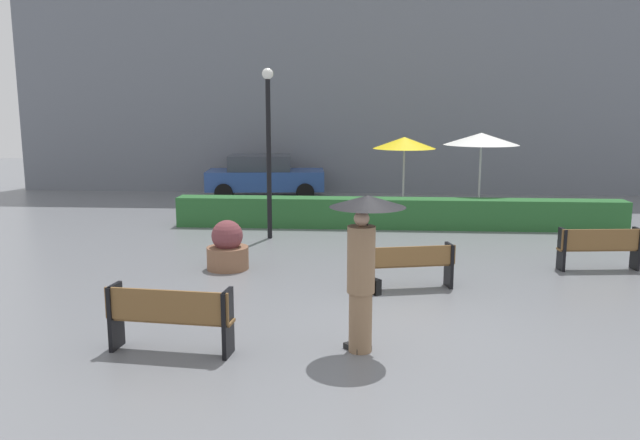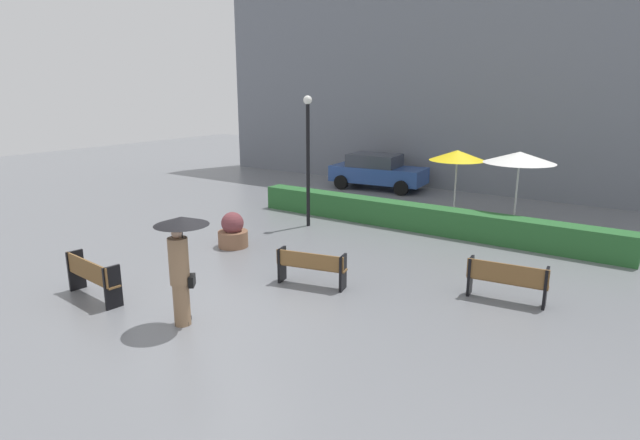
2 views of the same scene
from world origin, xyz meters
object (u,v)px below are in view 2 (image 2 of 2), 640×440
at_px(planter_pot, 233,232).
at_px(patio_umbrella_white, 520,157).
at_px(lamp_post, 308,148).
at_px(bench_far_right, 507,279).
at_px(bench_near_left, 91,275).
at_px(patio_umbrella_yellow, 457,155).
at_px(bench_mid_center, 311,266).
at_px(parked_car, 377,171).
at_px(pedestrian_with_umbrella, 181,255).

xyz_separation_m(planter_pot, patio_umbrella_white, (6.21, 6.40, 1.93)).
xyz_separation_m(planter_pot, lamp_post, (0.41, 3.15, 2.13)).
height_order(bench_far_right, planter_pot, planter_pot).
distance_m(bench_near_left, planter_pot, 4.56).
bearing_deg(patio_umbrella_yellow, lamp_post, -133.35).
bearing_deg(bench_far_right, patio_umbrella_white, 103.46).
distance_m(bench_near_left, bench_far_right, 8.97).
relative_size(bench_mid_center, parked_car, 0.39).
distance_m(lamp_post, patio_umbrella_white, 6.65).
bearing_deg(patio_umbrella_white, parked_car, 151.78).
distance_m(patio_umbrella_white, parked_car, 8.13).
bearing_deg(pedestrian_with_umbrella, planter_pot, 123.31).
relative_size(bench_far_right, pedestrian_with_umbrella, 0.78).
bearing_deg(bench_near_left, patio_umbrella_white, 61.18).
height_order(bench_near_left, patio_umbrella_yellow, patio_umbrella_yellow).
bearing_deg(patio_umbrella_white, bench_near_left, -118.82).
xyz_separation_m(bench_mid_center, patio_umbrella_white, (2.55, 7.62, 1.87)).
xyz_separation_m(patio_umbrella_yellow, parked_car, (-4.83, 3.22, -1.39)).
bearing_deg(patio_umbrella_white, bench_far_right, -76.54).
relative_size(lamp_post, patio_umbrella_white, 1.67).
xyz_separation_m(bench_near_left, parked_car, (-1.01, 14.73, 0.27)).
xyz_separation_m(bench_mid_center, bench_near_left, (-3.47, -3.33, 0.05)).
xyz_separation_m(bench_mid_center, planter_pot, (-3.65, 1.22, -0.05)).
distance_m(planter_pot, lamp_post, 3.82).
relative_size(bench_far_right, planter_pot, 1.65).
relative_size(patio_umbrella_white, parked_car, 0.59).
distance_m(pedestrian_with_umbrella, planter_pot, 5.21).
distance_m(bench_near_left, parked_car, 14.77).
distance_m(bench_far_right, lamp_post, 7.99).
relative_size(planter_pot, parked_car, 0.24).
height_order(pedestrian_with_umbrella, parked_car, pedestrian_with_umbrella).
relative_size(bench_far_right, parked_car, 0.39).
xyz_separation_m(pedestrian_with_umbrella, planter_pot, (-2.81, 4.27, -0.99)).
distance_m(bench_mid_center, patio_umbrella_yellow, 8.35).
bearing_deg(pedestrian_with_umbrella, bench_mid_center, 74.55).
distance_m(patio_umbrella_yellow, patio_umbrella_white, 2.28).
height_order(bench_mid_center, bench_near_left, bench_near_left).
bearing_deg(bench_near_left, lamp_post, 88.29).
relative_size(planter_pot, patio_umbrella_white, 0.40).
height_order(patio_umbrella_yellow, parked_car, patio_umbrella_yellow).
relative_size(bench_near_left, planter_pot, 1.72).
height_order(planter_pot, lamp_post, lamp_post).
bearing_deg(bench_mid_center, pedestrian_with_umbrella, -105.45).
bearing_deg(bench_mid_center, patio_umbrella_yellow, 87.56).
relative_size(bench_near_left, parked_car, 0.41).
bearing_deg(bench_far_right, bench_near_left, -146.22).
xyz_separation_m(bench_far_right, patio_umbrella_yellow, (-3.63, 6.52, 1.69)).
bearing_deg(lamp_post, patio_umbrella_white, 29.29).
bearing_deg(patio_umbrella_white, lamp_post, -150.71).
distance_m(bench_near_left, patio_umbrella_yellow, 12.24).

